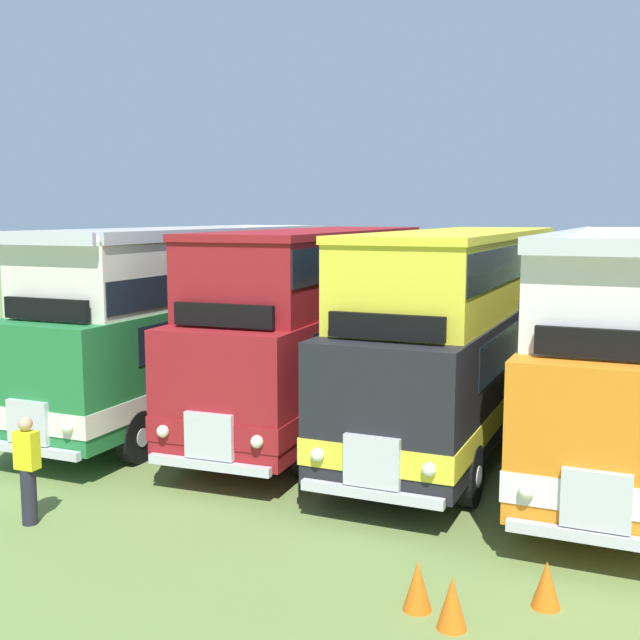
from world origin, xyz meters
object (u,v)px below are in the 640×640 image
cone_far_end (418,586)px  bus_fourth_in_row (623,341)px  bus_first_in_row (195,316)px  bus_third_in_row (460,326)px  cone_mid_row (546,584)px  cone_near_end (452,603)px  bus_second_in_row (317,319)px  marshal_person (28,469)px

cone_far_end → bus_fourth_in_row: bearing=73.3°
bus_first_in_row → bus_third_in_row: (6.55, -0.10, 0.11)m
bus_third_in_row → cone_far_end: bus_third_in_row is taller
bus_third_in_row → cone_mid_row: bearing=-70.4°
cone_near_end → cone_far_end: bearing=149.6°
bus_second_in_row → cone_near_end: bearing=-58.8°
cone_mid_row → marshal_person: marshal_person is taller
cone_near_end → cone_far_end: (-0.49, 0.29, -0.01)m
bus_first_in_row → bus_second_in_row: bearing=-2.3°
bus_first_in_row → cone_near_end: size_ratio=17.64×
bus_first_in_row → bus_third_in_row: bearing=-0.9°
bus_first_in_row → bus_fourth_in_row: size_ratio=0.98×
bus_first_in_row → marshal_person: 7.58m
marshal_person → bus_fourth_in_row: bearing=39.2°
bus_third_in_row → cone_far_end: (1.04, -7.68, -2.16)m
bus_second_in_row → bus_third_in_row: size_ratio=0.93×
bus_second_in_row → cone_mid_row: bus_second_in_row is taller
cone_mid_row → bus_fourth_in_row: bearing=83.6°
cone_mid_row → cone_far_end: 1.60m
bus_second_in_row → bus_third_in_row: bearing=0.6°
bus_fourth_in_row → marshal_person: 11.19m
bus_fourth_in_row → cone_near_end: bearing=-102.8°
bus_first_in_row → cone_mid_row: 11.72m
bus_third_in_row → cone_mid_row: 7.79m
bus_second_in_row → bus_fourth_in_row: (6.56, -0.19, -0.11)m
cone_far_end → cone_near_end: bearing=-30.4°
bus_second_in_row → cone_near_end: (4.80, -7.94, -2.15)m
cone_far_end → marshal_person: 6.40m
marshal_person → bus_second_in_row: bearing=74.2°
bus_first_in_row → cone_far_end: bearing=-45.7°
bus_first_in_row → cone_mid_row: size_ratio=18.86×
cone_near_end → bus_fourth_in_row: bearing=77.2°
bus_first_in_row → cone_near_end: bearing=-45.0°
bus_third_in_row → cone_near_end: bus_third_in_row is taller
bus_first_in_row → bus_second_in_row: bus_first_in_row is taller
bus_third_in_row → marshal_person: size_ratio=6.39×
bus_fourth_in_row → cone_far_end: size_ratio=18.43×
cone_mid_row → marshal_person: size_ratio=0.35×
bus_second_in_row → cone_mid_row: bearing=-50.5°
bus_third_in_row → marshal_person: 9.12m
cone_near_end → bus_second_in_row: bearing=121.2°
bus_third_in_row → bus_fourth_in_row: size_ratio=0.95×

